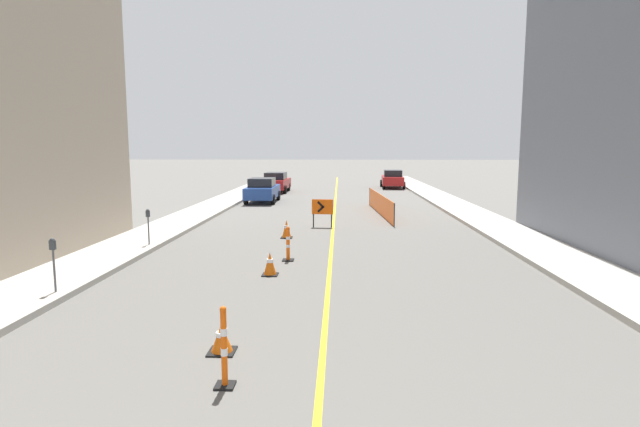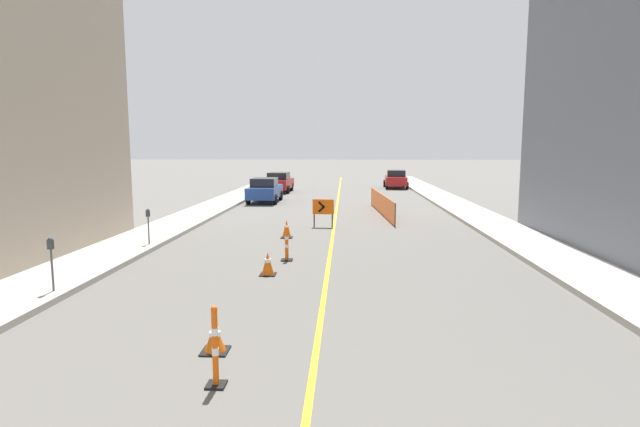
% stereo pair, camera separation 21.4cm
% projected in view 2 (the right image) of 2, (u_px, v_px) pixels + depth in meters
% --- Properties ---
extents(lane_stripe, '(0.12, 60.96, 0.01)m').
position_uv_depth(lane_stripe, '(337.00, 208.00, 29.59)').
color(lane_stripe, gold).
rests_on(lane_stripe, ground_plane).
extents(sidewalk_left, '(2.30, 60.96, 0.16)m').
position_uv_depth(sidewalk_left, '(217.00, 206.00, 29.94)').
color(sidewalk_left, '#ADA89E').
rests_on(sidewalk_left, ground_plane).
extents(sidewalk_right, '(2.30, 60.96, 0.16)m').
position_uv_depth(sidewalk_right, '(460.00, 207.00, 29.22)').
color(sidewalk_right, '#ADA89E').
rests_on(sidewalk_right, ground_plane).
extents(traffic_cone_second, '(0.46, 0.46, 0.51)m').
position_uv_depth(traffic_cone_second, '(215.00, 338.00, 8.66)').
color(traffic_cone_second, black).
rests_on(traffic_cone_second, ground_plane).
extents(traffic_cone_third, '(0.44, 0.44, 0.65)m').
position_uv_depth(traffic_cone_third, '(268.00, 264.00, 13.91)').
color(traffic_cone_third, black).
rests_on(traffic_cone_third, ground_plane).
extents(traffic_cone_fourth, '(0.45, 0.45, 0.71)m').
position_uv_depth(traffic_cone_fourth, '(287.00, 229.00, 19.64)').
color(traffic_cone_fourth, black).
rests_on(traffic_cone_fourth, ground_plane).
extents(delineator_post_front, '(0.29, 0.29, 1.24)m').
position_uv_depth(delineator_post_front, '(215.00, 352.00, 7.38)').
color(delineator_post_front, black).
rests_on(delineator_post_front, ground_plane).
extents(delineator_post_rear, '(0.36, 0.36, 1.09)m').
position_uv_depth(delineator_post_rear, '(287.00, 246.00, 15.68)').
color(delineator_post_rear, black).
rests_on(delineator_post_rear, ground_plane).
extents(arrow_barricade_primary, '(0.96, 0.14, 1.25)m').
position_uv_depth(arrow_barricade_primary, '(323.00, 208.00, 22.26)').
color(arrow_barricade_primary, '#EF560C').
rests_on(arrow_barricade_primary, ground_plane).
extents(safety_mesh_fence, '(0.64, 8.72, 1.07)m').
position_uv_depth(safety_mesh_fence, '(382.00, 204.00, 26.67)').
color(safety_mesh_fence, '#EF560C').
rests_on(safety_mesh_fence, ground_plane).
extents(parked_car_curb_near, '(1.93, 4.31, 1.59)m').
position_uv_depth(parked_car_curb_near, '(265.00, 190.00, 32.44)').
color(parked_car_curb_near, navy).
rests_on(parked_car_curb_near, ground_plane).
extents(parked_car_curb_mid, '(1.98, 4.37, 1.59)m').
position_uv_depth(parked_car_curb_mid, '(279.00, 182.00, 39.76)').
color(parked_car_curb_mid, maroon).
rests_on(parked_car_curb_mid, ground_plane).
extents(parked_car_curb_far, '(2.05, 4.40, 1.59)m').
position_uv_depth(parked_car_curb_far, '(396.00, 179.00, 43.82)').
color(parked_car_curb_far, maroon).
rests_on(parked_car_curb_far, ground_plane).
extents(parking_meter_near_curb, '(0.12, 0.11, 1.29)m').
position_uv_depth(parking_meter_near_curb, '(51.00, 253.00, 11.72)').
color(parking_meter_near_curb, '#4C4C51').
rests_on(parking_meter_near_curb, sidewalk_left).
extents(parking_meter_far_curb, '(0.12, 0.11, 1.25)m').
position_uv_depth(parking_meter_far_curb, '(148.00, 219.00, 17.49)').
color(parking_meter_far_curb, '#4C4C51').
rests_on(parking_meter_far_curb, sidewalk_left).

